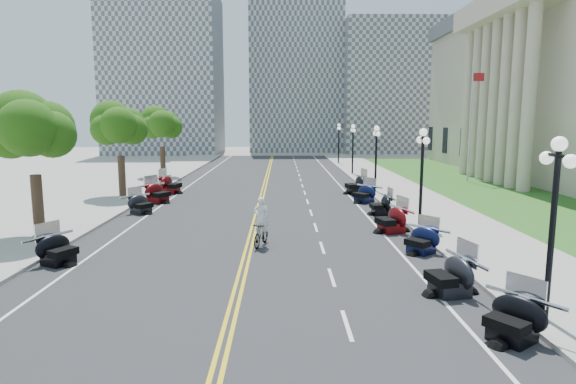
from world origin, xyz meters
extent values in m
plane|color=gray|center=(0.00, 0.00, 0.00)|extent=(160.00, 160.00, 0.00)
cube|color=#333335|center=(0.00, 10.00, 0.00)|extent=(16.00, 90.00, 0.01)
cube|color=yellow|center=(-0.12, 10.00, 0.01)|extent=(0.12, 90.00, 0.00)
cube|color=yellow|center=(0.12, 10.00, 0.01)|extent=(0.12, 90.00, 0.00)
cube|color=white|center=(6.40, 10.00, 0.01)|extent=(0.12, 90.00, 0.00)
cube|color=white|center=(-6.40, 10.00, 0.01)|extent=(0.12, 90.00, 0.00)
cube|color=white|center=(3.20, -8.00, 0.01)|extent=(0.12, 2.00, 0.00)
cube|color=white|center=(3.20, -4.00, 0.01)|extent=(0.12, 2.00, 0.00)
cube|color=white|center=(3.20, 0.00, 0.01)|extent=(0.12, 2.00, 0.00)
cube|color=white|center=(3.20, 4.00, 0.01)|extent=(0.12, 2.00, 0.00)
cube|color=white|center=(3.20, 8.00, 0.01)|extent=(0.12, 2.00, 0.00)
cube|color=white|center=(3.20, 12.00, 0.01)|extent=(0.12, 2.00, 0.00)
cube|color=white|center=(3.20, 16.00, 0.01)|extent=(0.12, 2.00, 0.00)
cube|color=white|center=(3.20, 20.00, 0.01)|extent=(0.12, 2.00, 0.00)
cube|color=white|center=(3.20, 24.00, 0.01)|extent=(0.12, 2.00, 0.00)
cube|color=white|center=(3.20, 28.00, 0.01)|extent=(0.12, 2.00, 0.00)
cube|color=white|center=(3.20, 32.00, 0.01)|extent=(0.12, 2.00, 0.00)
cube|color=white|center=(3.20, 36.00, 0.01)|extent=(0.12, 2.00, 0.00)
cube|color=white|center=(3.20, 40.00, 0.01)|extent=(0.12, 2.00, 0.00)
cube|color=white|center=(3.20, 44.00, 0.01)|extent=(0.12, 2.00, 0.00)
cube|color=white|center=(3.20, 48.00, 0.01)|extent=(0.12, 2.00, 0.00)
cube|color=white|center=(3.20, 52.00, 0.01)|extent=(0.12, 2.00, 0.00)
cube|color=#9E9991|center=(10.50, 10.00, 0.07)|extent=(5.00, 90.00, 0.15)
cube|color=#9E9991|center=(-10.50, 10.00, 0.07)|extent=(5.00, 90.00, 0.15)
cube|color=#356023|center=(17.50, 18.00, 0.05)|extent=(9.00, 60.00, 0.10)
cube|color=gray|center=(-18.00, 62.00, 13.00)|extent=(18.00, 14.00, 26.00)
cube|color=gray|center=(4.00, 68.00, 15.00)|extent=(16.00, 12.00, 30.00)
cube|color=gray|center=(22.00, 65.00, 11.00)|extent=(20.00, 14.00, 22.00)
imported|color=#A51414|center=(0.53, 0.29, 0.54)|extent=(1.00, 1.87, 1.08)
imported|color=white|center=(0.53, 0.29, 2.00)|extent=(0.67, 0.44, 1.84)
camera|label=1|loc=(1.44, -20.33, 5.51)|focal=30.00mm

